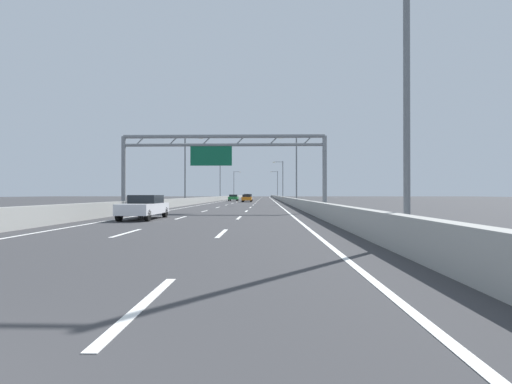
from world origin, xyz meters
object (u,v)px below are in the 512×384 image
object	(u,v)px
streetlamp_right_far	(282,178)
green_car	(233,198)
streetlamp_left_mid	(187,166)
sign_gantry	(222,153)
streetlamp_left_distant	(235,183)
streetlamp_right_mid	(295,165)
streetlamp_right_near	(399,64)
streetlamp_right_distant	(277,183)
streetlamp_left_far	(221,178)
white_car	(144,207)
orange_car	(247,198)
silver_car	(248,197)
yellow_car	(246,196)

from	to	relation	value
streetlamp_right_far	green_car	world-z (taller)	streetlamp_right_far
streetlamp_right_far	streetlamp_left_mid	bearing A→B (deg)	-110.49
sign_gantry	streetlamp_left_distant	bearing A→B (deg)	94.16
streetlamp_right_mid	streetlamp_right_far	bearing A→B (deg)	90.00
streetlamp_right_near	streetlamp_right_distant	bearing A→B (deg)	90.00
streetlamp_left_distant	streetlamp_right_near	bearing A→B (deg)	-82.90
streetlamp_right_mid	streetlamp_left_far	size ratio (longest dim) A/B	1.00
white_car	streetlamp_right_near	bearing A→B (deg)	-43.00
streetlamp_right_near	streetlamp_left_far	bearing A→B (deg)	100.59
streetlamp_right_mid	streetlamp_right_distant	world-z (taller)	same
streetlamp_right_far	orange_car	size ratio (longest dim) A/B	2.29
streetlamp_left_mid	streetlamp_right_near	bearing A→B (deg)	-69.51
streetlamp_left_mid	white_car	size ratio (longest dim) A/B	2.07
streetlamp_left_far	streetlamp_right_distant	size ratio (longest dim) A/B	1.00
streetlamp_left_distant	sign_gantry	bearing A→B (deg)	-85.84
streetlamp_left_distant	green_car	size ratio (longest dim) A/B	2.05
streetlamp_right_mid	streetlamp_left_far	world-z (taller)	same
orange_car	streetlamp_right_far	bearing A→B (deg)	71.71
white_car	sign_gantry	bearing A→B (deg)	67.38
streetlamp_left_mid	streetlamp_right_distant	xyz separation A→B (m)	(14.93, 79.90, 0.00)
streetlamp_right_mid	green_car	xyz separation A→B (m)	(-10.83, 27.65, -4.69)
sign_gantry	silver_car	bearing A→B (deg)	90.13
streetlamp_right_distant	white_car	bearing A→B (deg)	-95.83
streetlamp_left_mid	green_car	xyz separation A→B (m)	(4.11, 27.65, -4.69)
streetlamp_right_near	yellow_car	xyz separation A→B (m)	(-10.98, 123.77, -4.63)
streetlamp_left_mid	streetlamp_right_far	distance (m)	42.65
white_car	silver_car	size ratio (longest dim) A/B	1.11
sign_gantry	streetlamp_right_near	distance (m)	20.46
white_car	streetlamp_left_far	bearing A→B (deg)	93.10
streetlamp_left_far	white_car	world-z (taller)	streetlamp_left_far
streetlamp_right_near	streetlamp_left_far	size ratio (longest dim) A/B	1.00
streetlamp_right_distant	orange_car	xyz separation A→B (m)	(-7.45, -62.49, -4.67)
streetlamp_left_far	silver_car	xyz separation A→B (m)	(7.23, -13.15, -4.64)
streetlamp_right_distant	yellow_car	world-z (taller)	streetlamp_right_distant
streetlamp_left_far	yellow_car	world-z (taller)	streetlamp_left_far
streetlamp_right_near	streetlamp_left_distant	size ratio (longest dim) A/B	1.00
streetlamp_right_far	green_car	bearing A→B (deg)	-131.36
streetlamp_left_mid	green_car	size ratio (longest dim) A/B	2.05
silver_car	streetlamp_right_far	bearing A→B (deg)	59.62
streetlamp_left_mid	silver_car	world-z (taller)	streetlamp_left_mid
streetlamp_left_distant	streetlamp_left_mid	bearing A→B (deg)	-90.00
streetlamp_right_near	yellow_car	distance (m)	124.34
streetlamp_left_distant	streetlamp_right_distant	xyz separation A→B (m)	(14.93, 0.00, 0.00)
streetlamp_right_near	streetlamp_left_far	world-z (taller)	same
green_car	yellow_car	distance (m)	56.17
streetlamp_right_near	white_car	distance (m)	15.97
streetlamp_left_distant	green_car	xyz separation A→B (m)	(4.11, -52.25, -4.69)
streetlamp_left_mid	streetlamp_left_distant	xyz separation A→B (m)	(0.00, 79.90, 0.00)
orange_car	green_car	distance (m)	10.79
yellow_car	white_car	distance (m)	113.35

